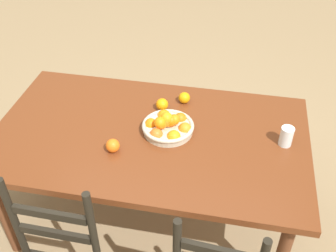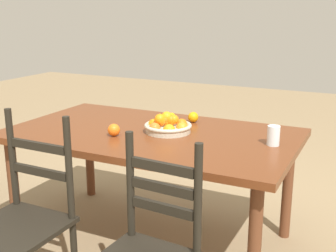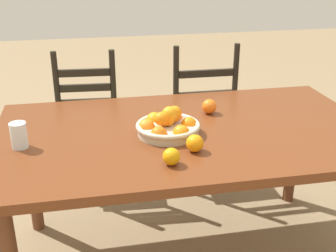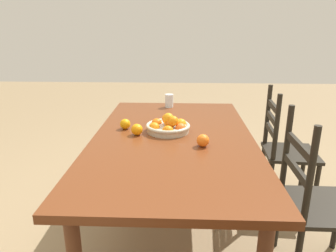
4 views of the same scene
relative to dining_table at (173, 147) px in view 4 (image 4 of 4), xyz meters
name	(u,v)px [view 4 (image 4 of 4)]	position (x,y,z in m)	size (l,w,h in m)	color
ground_plane	(172,233)	(0.00, 0.00, -0.67)	(12.00, 12.00, 0.00)	#917956
dining_table	(173,147)	(0.00, 0.00, 0.00)	(1.80, 1.03, 0.74)	brown
chair_near_window	(285,152)	(-0.45, 0.89, -0.21)	(0.43, 0.43, 0.97)	black
chair_by_cabinet	(317,204)	(0.29, 0.85, -0.22)	(0.45, 0.45, 0.99)	black
fruit_bowl	(168,126)	(-0.10, -0.03, 0.12)	(0.30, 0.30, 0.13)	beige
orange_loose_0	(203,141)	(0.16, 0.18, 0.11)	(0.08, 0.08, 0.08)	orange
orange_loose_1	(137,130)	(-0.02, -0.24, 0.11)	(0.08, 0.08, 0.08)	orange
orange_loose_2	(125,124)	(-0.14, -0.34, 0.11)	(0.07, 0.07, 0.07)	orange
drinking_glass	(169,101)	(-0.75, -0.05, 0.13)	(0.07, 0.07, 0.11)	silver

